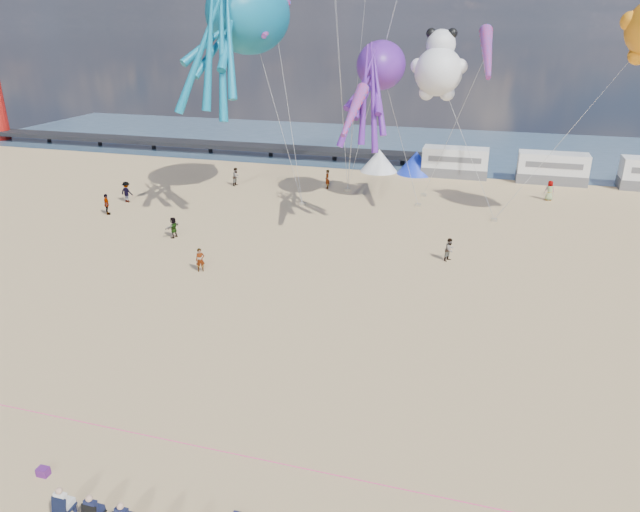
{
  "coord_description": "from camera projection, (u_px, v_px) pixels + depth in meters",
  "views": [
    {
      "loc": [
        8.78,
        -20.16,
        14.62
      ],
      "look_at": [
        1.21,
        6.0,
        3.62
      ],
      "focal_mm": 32.0,
      "sensor_mm": 36.0,
      "label": 1
    }
  ],
  "objects": [
    {
      "name": "kite_octopus_purple",
      "position": [
        381.0,
        65.0,
        44.74
      ],
      "size": [
        3.93,
        8.85,
        10.04
      ],
      "primitive_type": null,
      "rotation": [
        0.0,
        0.0,
        0.02
      ],
      "color": "#571F8E"
    },
    {
      "name": "water",
      "position": [
        415.0,
        146.0,
        74.68
      ],
      "size": [
        120.0,
        120.0,
        0.0
      ],
      "primitive_type": "plane",
      "color": "#364F67",
      "rests_on": "ground"
    },
    {
      "name": "beachgoer_4",
      "position": [
        173.0,
        227.0,
        42.2
      ],
      "size": [
        0.52,
        0.97,
        1.57
      ],
      "primitive_type": "imported",
      "rotation": [
        0.0,
        0.0,
        4.56
      ],
      "color": "#7F6659",
      "rests_on": "ground"
    },
    {
      "name": "motorhome_0",
      "position": [
        455.0,
        162.0,
        59.22
      ],
      "size": [
        6.6,
        2.5,
        3.0
      ],
      "primitive_type": "cube",
      "color": "silver",
      "rests_on": "ground"
    },
    {
      "name": "windsock_mid",
      "position": [
        487.0,
        53.0,
        40.4
      ],
      "size": [
        1.62,
        6.91,
        6.85
      ],
      "primitive_type": null,
      "rotation": [
        0.0,
        0.0,
        0.09
      ],
      "color": "red"
    },
    {
      "name": "sandbag_d",
      "position": [
        424.0,
        195.0,
        52.74
      ],
      "size": [
        0.5,
        0.35,
        0.22
      ],
      "primitive_type": "cube",
      "color": "gray",
      "rests_on": "ground"
    },
    {
      "name": "beachgoer_5",
      "position": [
        327.0,
        179.0,
        54.9
      ],
      "size": [
        1.32,
        1.74,
        1.83
      ],
      "primitive_type": "imported",
      "rotation": [
        0.0,
        0.0,
        5.24
      ],
      "color": "#7F6659",
      "rests_on": "ground"
    },
    {
      "name": "beachgoer_7",
      "position": [
        236.0,
        177.0,
        55.96
      ],
      "size": [
        0.64,
        0.91,
        1.79
      ],
      "primitive_type": "imported",
      "rotation": [
        0.0,
        0.0,
        1.49
      ],
      "color": "#7F6659",
      "rests_on": "ground"
    },
    {
      "name": "kite_panda",
      "position": [
        438.0,
        72.0,
        43.52
      ],
      "size": [
        5.35,
        5.17,
        6.24
      ],
      "primitive_type": null,
      "rotation": [
        0.0,
        0.0,
        -0.26
      ],
      "color": "silver"
    },
    {
      "name": "sandbag_e",
      "position": [
        348.0,
        189.0,
        54.56
      ],
      "size": [
        0.5,
        0.35,
        0.22
      ],
      "primitive_type": "cube",
      "color": "gray",
      "rests_on": "ground"
    },
    {
      "name": "standing_person",
      "position": [
        200.0,
        260.0,
        36.34
      ],
      "size": [
        0.67,
        0.6,
        1.55
      ],
      "primitive_type": "imported",
      "rotation": [
        0.0,
        0.0,
        0.52
      ],
      "color": "tan",
      "rests_on": "ground"
    },
    {
      "name": "beachgoer_1",
      "position": [
        450.0,
        250.0,
        38.0
      ],
      "size": [
        0.82,
        0.92,
        1.58
      ],
      "primitive_type": "imported",
      "rotation": [
        0.0,
        0.0,
        1.05
      ],
      "color": "#7F6659",
      "rests_on": "ground"
    },
    {
      "name": "tent_white",
      "position": [
        379.0,
        160.0,
        61.39
      ],
      "size": [
        4.0,
        4.0,
        2.4
      ],
      "primitive_type": "cone",
      "color": "white",
      "rests_on": "ground"
    },
    {
      "name": "ground",
      "position": [
        257.0,
        375.0,
        25.7
      ],
      "size": [
        120.0,
        120.0,
        0.0
      ],
      "primitive_type": "plane",
      "color": "tan",
      "rests_on": "ground"
    },
    {
      "name": "windsock_right",
      "position": [
        353.0,
        111.0,
        38.52
      ],
      "size": [
        1.18,
        5.4,
        5.36
      ],
      "primitive_type": null,
      "rotation": [
        0.0,
        0.0,
        -0.05
      ],
      "color": "red"
    },
    {
      "name": "windsock_left",
      "position": [
        275.0,
        18.0,
        45.45
      ],
      "size": [
        1.93,
        7.64,
        7.57
      ],
      "primitive_type": null,
      "rotation": [
        0.0,
        0.0,
        0.11
      ],
      "color": "red"
    },
    {
      "name": "beachgoer_2",
      "position": [
        127.0,
        192.0,
        50.66
      ],
      "size": [
        0.99,
        0.82,
        1.87
      ],
      "primitive_type": "imported",
      "rotation": [
        0.0,
        0.0,
        3.02
      ],
      "color": "#7F6659",
      "rests_on": "ground"
    },
    {
      "name": "motorhome_1",
      "position": [
        552.0,
        168.0,
        56.77
      ],
      "size": [
        6.6,
        2.5,
        3.0
      ],
      "primitive_type": "cube",
      "color": "silver",
      "rests_on": "ground"
    },
    {
      "name": "sandbag_b",
      "position": [
        418.0,
        205.0,
        49.82
      ],
      "size": [
        0.5,
        0.35,
        0.22
      ],
      "primitive_type": "cube",
      "color": "gray",
      "rests_on": "ground"
    },
    {
      "name": "pier",
      "position": [
        181.0,
        143.0,
        71.72
      ],
      "size": [
        60.0,
        3.0,
        0.5
      ],
      "primitive_type": "cube",
      "color": "black",
      "rests_on": "ground"
    },
    {
      "name": "rope_line",
      "position": [
        207.0,
        448.0,
        21.24
      ],
      "size": [
        34.0,
        0.03,
        0.03
      ],
      "primitive_type": "cylinder",
      "rotation": [
        0.0,
        1.57,
        0.0
      ],
      "color": "#F2338C",
      "rests_on": "ground"
    },
    {
      "name": "sandbag_a",
      "position": [
        302.0,
        204.0,
        50.11
      ],
      "size": [
        0.5,
        0.35,
        0.22
      ],
      "primitive_type": "cube",
      "color": "gray",
      "rests_on": "ground"
    },
    {
      "name": "beachgoer_3",
      "position": [
        107.0,
        204.0,
        47.34
      ],
      "size": [
        1.19,
        1.3,
        1.76
      ],
      "primitive_type": "imported",
      "rotation": [
        0.0,
        0.0,
        2.18
      ],
      "color": "#7F6659",
      "rests_on": "ground"
    },
    {
      "name": "beachgoer_6",
      "position": [
        550.0,
        191.0,
        51.22
      ],
      "size": [
        0.72,
        0.54,
        1.79
      ],
      "primitive_type": "imported",
      "rotation": [
        0.0,
        0.0,
        3.33
      ],
      "color": "#7F6659",
      "rests_on": "ground"
    },
    {
      "name": "tent_blue",
      "position": [
        416.0,
        163.0,
        60.36
      ],
      "size": [
        4.0,
        4.0,
        2.4
      ],
      "primitive_type": "cone",
      "color": "#1933CC",
      "rests_on": "ground"
    },
    {
      "name": "cooler_purple",
      "position": [
        43.0,
        472.0,
        19.92
      ],
      "size": [
        0.4,
        0.3,
        0.32
      ],
      "primitive_type": "cube",
      "color": "#511A65",
      "rests_on": "ground"
    },
    {
      "name": "sandbag_c",
      "position": [
        494.0,
        220.0,
        45.98
      ],
      "size": [
        0.5,
        0.35,
        0.22
      ],
      "primitive_type": "cube",
      "color": "gray",
      "rests_on": "ground"
    },
    {
      "name": "kite_octopus_teal",
      "position": [
        249.0,
        14.0,
        45.07
      ],
      "size": [
        6.69,
        11.88,
        12.81
      ],
      "primitive_type": null,
      "rotation": [
        0.0,
        0.0,
        -0.18
      ],
      "color": "#0C6B8D"
    }
  ]
}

